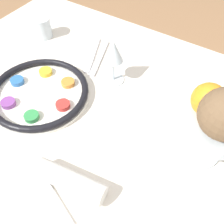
{
  "coord_description": "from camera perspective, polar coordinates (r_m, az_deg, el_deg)",
  "views": [
    {
      "loc": [
        0.15,
        -0.31,
        1.31
      ],
      "look_at": [
        -0.09,
        0.07,
        0.77
      ],
      "focal_mm": 42.0,
      "sensor_mm": 36.0,
      "label": 1
    }
  ],
  "objects": [
    {
      "name": "dining_table",
      "position": [
        1.01,
        2.51,
        -19.99
      ],
      "size": [
        1.53,
        1.07,
        0.73
      ],
      "color": "silver",
      "rests_on": "ground_plane"
    },
    {
      "name": "cup_mid",
      "position": [
        1.05,
        -14.9,
        17.33
      ],
      "size": [
        0.06,
        0.06,
        0.07
      ],
      "color": "silver",
      "rests_on": "dining_table"
    },
    {
      "name": "wine_glass",
      "position": [
        0.78,
        0.29,
        12.64
      ],
      "size": [
        0.07,
        0.07,
        0.15
      ],
      "color": "silver",
      "rests_on": "dining_table"
    },
    {
      "name": "seder_plate",
      "position": [
        0.82,
        -15.55,
        4.01
      ],
      "size": [
        0.3,
        0.3,
        0.03
      ],
      "color": "white",
      "rests_on": "dining_table"
    },
    {
      "name": "napkin_roll",
      "position": [
        0.62,
        -9.07,
        -14.62
      ],
      "size": [
        0.18,
        0.07,
        0.05
      ],
      "color": "white",
      "rests_on": "dining_table"
    },
    {
      "name": "fork_right",
      "position": [
        0.93,
        -2.77,
        11.71
      ],
      "size": [
        0.08,
        0.19,
        0.01
      ],
      "color": "silver",
      "rests_on": "dining_table"
    },
    {
      "name": "spoon",
      "position": [
        0.64,
        -13.0,
        -17.29
      ],
      "size": [
        0.17,
        0.08,
        0.01
      ],
      "color": "silver",
      "rests_on": "dining_table"
    },
    {
      "name": "fork_left",
      "position": [
        0.94,
        -4.31,
        12.31
      ],
      "size": [
        0.09,
        0.18,
        0.01
      ],
      "color": "silver",
      "rests_on": "dining_table"
    },
    {
      "name": "fruit_stand",
      "position": [
        0.63,
        20.13,
        -2.99
      ],
      "size": [
        0.17,
        0.17,
        0.13
      ],
      "color": "silver",
      "rests_on": "dining_table"
    },
    {
      "name": "orange_fruit",
      "position": [
        0.59,
        20.29,
        2.5
      ],
      "size": [
        0.08,
        0.08,
        0.08
      ],
      "color": "orange",
      "rests_on": "fruit_stand"
    }
  ]
}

